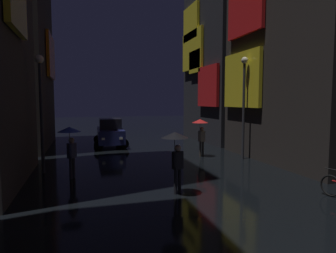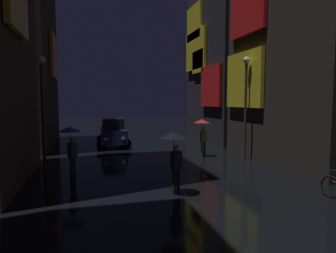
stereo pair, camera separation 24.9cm
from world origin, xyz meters
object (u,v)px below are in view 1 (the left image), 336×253
object	(u,v)px
pedestrian_midstreet_left_red	(201,127)
pedestrian_foreground_right_blue	(70,138)
car_distant	(110,133)
streetlamp_right_far	(244,96)
pedestrian_far_right_black	(176,145)
streetlamp_left_far	(41,99)

from	to	relation	value
pedestrian_midstreet_left_red	pedestrian_foreground_right_blue	bearing A→B (deg)	-155.55
car_distant	streetlamp_right_far	xyz separation A→B (m)	(6.47, -6.68, 2.49)
pedestrian_midstreet_left_red	streetlamp_right_far	xyz separation A→B (m)	(1.97, -1.22, 1.75)
car_distant	pedestrian_far_right_black	bearing A→B (deg)	-84.59
pedestrian_far_right_black	pedestrian_foreground_right_blue	world-z (taller)	same
pedestrian_far_right_black	streetlamp_left_far	size ratio (longest dim) A/B	0.42
pedestrian_foreground_right_blue	pedestrian_midstreet_left_red	size ratio (longest dim) A/B	1.00
car_distant	streetlamp_right_far	world-z (taller)	streetlamp_right_far
car_distant	pedestrian_midstreet_left_red	bearing A→B (deg)	-50.50
streetlamp_left_far	streetlamp_right_far	bearing A→B (deg)	2.61
pedestrian_far_right_black	car_distant	size ratio (longest dim) A/B	0.51
pedestrian_midstreet_left_red	streetlamp_left_far	world-z (taller)	streetlamp_left_far
pedestrian_foreground_right_blue	streetlamp_right_far	bearing A→B (deg)	12.09
pedestrian_midstreet_left_red	streetlamp_left_far	distance (m)	8.35
pedestrian_foreground_right_blue	car_distant	world-z (taller)	pedestrian_foreground_right_blue
streetlamp_left_far	streetlamp_right_far	world-z (taller)	streetlamp_right_far
car_distant	pedestrian_foreground_right_blue	bearing A→B (deg)	-105.25
pedestrian_foreground_right_blue	streetlamp_left_far	world-z (taller)	streetlamp_left_far
pedestrian_midstreet_left_red	streetlamp_left_far	xyz separation A→B (m)	(-8.03, -1.68, 1.54)
car_distant	streetlamp_right_far	bearing A→B (deg)	-45.93
pedestrian_foreground_right_blue	car_distant	distance (m)	8.91
pedestrian_midstreet_left_red	car_distant	bearing A→B (deg)	129.50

